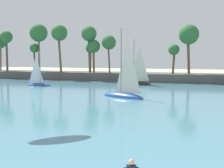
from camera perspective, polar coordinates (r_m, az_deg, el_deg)
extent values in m
cube|color=teal|center=(57.53, 11.48, -0.16)|extent=(220.00, 92.70, 0.06)
cube|color=#514C47|center=(63.76, 12.12, 1.13)|extent=(105.09, 6.00, 1.80)
cylinder|color=brown|center=(79.89, -19.53, 5.46)|extent=(0.80, 0.88, 8.56)
sphere|color=#2D6633|center=(80.04, -19.63, 8.51)|extent=(3.11, 3.11, 3.11)
cylinder|color=brown|center=(62.99, 11.74, 4.19)|extent=(0.76, 0.71, 5.06)
sphere|color=#2D6633|center=(63.00, 11.79, 6.48)|extent=(2.31, 2.31, 2.31)
cylinder|color=brown|center=(67.49, -3.53, 4.74)|extent=(0.46, 0.66, 5.93)
sphere|color=#2D6633|center=(67.53, -3.55, 7.25)|extent=(2.95, 2.95, 2.95)
cylinder|color=brown|center=(81.93, -20.58, 5.04)|extent=(0.40, 0.70, 7.48)
sphere|color=#2D6633|center=(82.02, -20.66, 7.65)|extent=(3.45, 3.45, 3.45)
cylinder|color=brown|center=(66.07, -0.59, 5.08)|extent=(0.64, 0.65, 6.73)
sphere|color=#2D6633|center=(66.15, -0.60, 7.99)|extent=(3.17, 3.17, 3.17)
cylinder|color=brown|center=(67.29, -4.20, 4.53)|extent=(0.69, 0.81, 5.48)
sphere|color=#2D6633|center=(67.32, -4.22, 6.85)|extent=(2.05, 2.05, 2.05)
cylinder|color=brown|center=(67.40, -4.41, 5.91)|extent=(0.69, 0.57, 8.72)
sphere|color=#2D6633|center=(67.59, -4.43, 9.60)|extent=(3.45, 3.45, 3.45)
cylinder|color=brown|center=(71.23, -10.00, 5.99)|extent=(0.94, 0.69, 9.16)
sphere|color=#2D6633|center=(71.44, -10.06, 9.65)|extent=(3.78, 3.78, 3.78)
cylinder|color=brown|center=(75.83, -13.83, 5.97)|extent=(0.65, 0.54, 9.41)
sphere|color=#2D6633|center=(76.05, -13.91, 9.51)|extent=(4.37, 4.37, 4.37)
cylinder|color=brown|center=(64.32, 14.46, 5.56)|extent=(0.93, 0.82, 8.20)
sphere|color=#2D6633|center=(64.48, 14.54, 9.19)|extent=(4.18, 4.18, 4.18)
cylinder|color=brown|center=(76.72, -14.61, 4.57)|extent=(0.75, 0.70, 5.76)
sphere|color=#2D6633|center=(76.75, -14.66, 6.70)|extent=(2.37, 2.37, 2.37)
sphere|color=tan|center=(11.12, 3.74, -14.71)|extent=(0.21, 0.21, 0.21)
ellipsoid|color=#234793|center=(39.18, 2.11, -2.52)|extent=(6.85, 4.53, 1.32)
cylinder|color=gray|center=(39.04, 1.76, 4.52)|extent=(0.20, 0.20, 8.27)
pyramid|color=silver|center=(38.34, 3.05, 3.57)|extent=(2.80, 1.41, 7.03)
ellipsoid|color=#234793|center=(56.32, -13.78, -0.29)|extent=(4.79, 1.66, 0.94)
cylinder|color=gray|center=(55.99, -13.64, 3.19)|extent=(0.14, 0.14, 5.90)
pyramid|color=silver|center=(56.40, -14.35, 2.74)|extent=(2.13, 0.25, 5.02)
ellipsoid|color=black|center=(56.52, 4.50, -0.14)|extent=(6.40, 5.05, 1.28)
cylinder|color=gray|center=(56.17, 4.22, 4.55)|extent=(0.19, 0.19, 7.97)
pyramid|color=silver|center=(56.54, 5.26, 3.94)|extent=(2.52, 1.71, 6.78)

